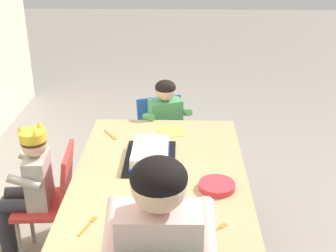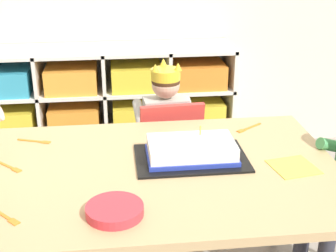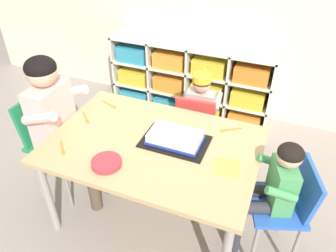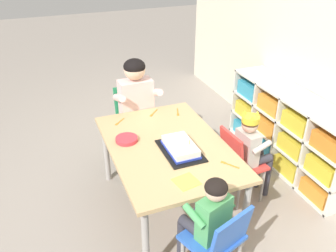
{
  "view_description": "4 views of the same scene",
  "coord_description": "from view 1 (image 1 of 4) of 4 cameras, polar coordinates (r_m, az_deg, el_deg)",
  "views": [
    {
      "loc": [
        -2.03,
        -0.1,
        1.81
      ],
      "look_at": [
        -0.01,
        -0.04,
        0.89
      ],
      "focal_mm": 49.3,
      "sensor_mm": 36.0,
      "label": 1
    },
    {
      "loc": [
        -0.15,
        -1.49,
        1.43
      ],
      "look_at": [
        0.02,
        -0.06,
        0.82
      ],
      "focal_mm": 51.76,
      "sensor_mm": 36.0,
      "label": 2
    },
    {
      "loc": [
        0.67,
        -1.42,
        1.9
      ],
      "look_at": [
        0.1,
        -0.01,
        0.8
      ],
      "focal_mm": 35.49,
      "sensor_mm": 36.0,
      "label": 3
    },
    {
      "loc": [
        2.14,
        -0.83,
        2.1
      ],
      "look_at": [
        0.02,
        -0.0,
        0.81
      ],
      "focal_mm": 38.11,
      "sensor_mm": 36.0,
      "label": 4
    }
  ],
  "objects": [
    {
      "name": "fork_beside_plate_stack",
      "position": [
        1.94,
        6.03,
        -12.6
      ],
      "size": [
        0.1,
        0.11,
        0.0
      ],
      "rotation": [
        0.0,
        0.0,
        2.33
      ],
      "color": "orange",
      "rests_on": "activity_table"
    },
    {
      "name": "paper_plate_stack",
      "position": [
        2.2,
        6.06,
        -7.38
      ],
      "size": [
        0.17,
        0.17,
        0.03
      ],
      "primitive_type": "cylinder",
      "color": "#DB333D",
      "rests_on": "activity_table"
    },
    {
      "name": "activity_table",
      "position": [
        2.37,
        -0.93,
        -6.84
      ],
      "size": [
        1.27,
        0.86,
        0.64
      ],
      "color": "tan",
      "rests_on": "ground"
    },
    {
      "name": "classroom_chair_blue",
      "position": [
        2.64,
        -13.98,
        -8.56
      ],
      "size": [
        0.34,
        0.35,
        0.69
      ],
      "rotation": [
        0.0,
        0.0,
        3.21
      ],
      "color": "red",
      "rests_on": "ground"
    },
    {
      "name": "paper_napkin_square",
      "position": [
        2.75,
        0.43,
        -0.66
      ],
      "size": [
        0.17,
        0.17,
        0.0
      ],
      "primitive_type": "cube",
      "rotation": [
        0.0,
        0.0,
        0.18
      ],
      "color": "#F4DB4C",
      "rests_on": "activity_table"
    },
    {
      "name": "fork_near_cake_tray",
      "position": [
        1.99,
        -9.8,
        -11.94
      ],
      "size": [
        0.13,
        0.06,
        0.0
      ],
      "rotation": [
        0.0,
        0.0,
        2.8
      ],
      "color": "orange",
      "rests_on": "activity_table"
    },
    {
      "name": "birthday_cake_on_tray",
      "position": [
        2.43,
        -2.22,
        -3.49
      ],
      "size": [
        0.4,
        0.26,
        0.11
      ],
      "color": "black",
      "rests_on": "activity_table"
    },
    {
      "name": "fork_by_napkin",
      "position": [
        2.72,
        -7.08,
        -1.15
      ],
      "size": [
        0.13,
        0.09,
        0.0
      ],
      "rotation": [
        0.0,
        0.0,
        0.6
      ],
      "color": "orange",
      "rests_on": "activity_table"
    },
    {
      "name": "fork_near_child_seat",
      "position": [
        1.91,
        -3.88,
        -13.38
      ],
      "size": [
        0.11,
        0.11,
        0.0
      ],
      "rotation": [
        0.0,
        0.0,
        2.38
      ],
      "color": "orange",
      "rests_on": "activity_table"
    },
    {
      "name": "adult_helper_seated",
      "position": [
        1.77,
        -0.99,
        -14.79
      ],
      "size": [
        0.44,
        0.41,
        1.09
      ],
      "rotation": [
        0.0,
        0.0,
        1.59
      ],
      "color": "beige",
      "rests_on": "ground"
    },
    {
      "name": "child_with_crown",
      "position": [
        2.6,
        -16.69,
        -6.25
      ],
      "size": [
        0.31,
        0.31,
        0.84
      ],
      "rotation": [
        0.0,
        0.0,
        3.21
      ],
      "color": "#B2ADA3",
      "rests_on": "ground"
    },
    {
      "name": "classroom_chair_guest_side",
      "position": [
        3.16,
        -0.6,
        -1.38
      ],
      "size": [
        0.4,
        0.42,
        0.69
      ],
      "rotation": [
        0.0,
        0.0,
        -1.24
      ],
      "color": "blue",
      "rests_on": "ground"
    },
    {
      "name": "guest_at_table_side",
      "position": [
        3.02,
        -0.05,
        -0.1
      ],
      "size": [
        0.34,
        0.34,
        0.86
      ],
      "rotation": [
        0.0,
        0.0,
        -1.24
      ],
      "color": "#4C9E5B",
      "rests_on": "ground"
    }
  ]
}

